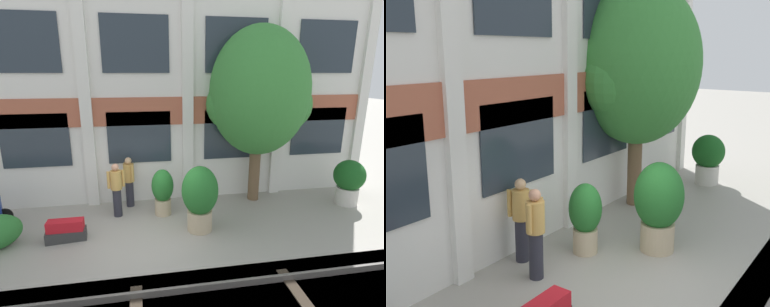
# 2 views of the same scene
# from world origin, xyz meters

# --- Properties ---
(ground_plane) EXTENTS (80.00, 80.00, 0.00)m
(ground_plane) POSITION_xyz_m (0.00, 0.00, 0.00)
(ground_plane) COLOR #9E998E
(apartment_facade) EXTENTS (16.40, 0.64, 7.81)m
(apartment_facade) POSITION_xyz_m (0.00, 2.72, 3.89)
(apartment_facade) COLOR silver
(apartment_facade) RESTS_ON ground
(broadleaf_tree) EXTENTS (3.35, 3.19, 5.77)m
(broadleaf_tree) POSITION_xyz_m (3.85, 1.97, 3.62)
(broadleaf_tree) COLOR brown
(broadleaf_tree) RESTS_ON ground
(potted_plant_ribbed_drum) EXTENTS (0.99, 0.99, 1.53)m
(potted_plant_ribbed_drum) POSITION_xyz_m (6.81, 1.03, 0.86)
(potted_plant_ribbed_drum) COLOR beige
(potted_plant_ribbed_drum) RESTS_ON ground
(potted_plant_square_trough) EXTENTS (1.05, 0.46, 0.57)m
(potted_plant_square_trough) POSITION_xyz_m (-2.01, 0.22, 0.27)
(potted_plant_square_trough) COLOR #333333
(potted_plant_square_trough) RESTS_ON ground
(potted_plant_stone_basin) EXTENTS (1.01, 1.01, 1.87)m
(potted_plant_stone_basin) POSITION_xyz_m (1.58, 0.18, 1.03)
(potted_plant_stone_basin) COLOR tan
(potted_plant_stone_basin) RESTS_ON ground
(potted_plant_glazed_jar) EXTENTS (0.68, 0.68, 1.47)m
(potted_plant_glazed_jar) POSITION_xyz_m (0.63, 1.33, 0.80)
(potted_plant_glazed_jar) COLOR tan
(potted_plant_glazed_jar) RESTS_ON ground
(resident_by_doorway) EXTENTS (0.34, 0.46, 1.68)m
(resident_by_doorway) POSITION_xyz_m (-0.40, 2.12, 0.90)
(resident_by_doorway) COLOR #282833
(resident_by_doorway) RESTS_ON ground
(resident_watching_tracks) EXTENTS (0.52, 0.34, 1.69)m
(resident_watching_tracks) POSITION_xyz_m (-0.76, 1.44, 0.91)
(resident_watching_tracks) COLOR #282833
(resident_watching_tracks) RESTS_ON ground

